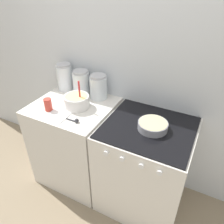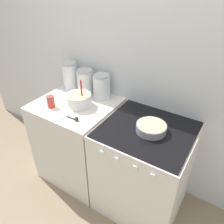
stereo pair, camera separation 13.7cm
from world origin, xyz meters
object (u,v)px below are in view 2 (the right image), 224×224
Objects in this scene: storage_jar_right at (102,88)px; stove at (143,169)px; baking_pan at (151,128)px; tin_can at (51,102)px; mixing_bowl at (79,99)px; storage_jar_middle at (86,83)px; storage_jar_left at (70,77)px.

stove is at bearing -21.39° from storage_jar_right.
storage_jar_right is (-0.59, 0.23, 0.54)m from stove.
baking_pan is 2.06× the size of tin_can.
mixing_bowl reaches higher than storage_jar_middle.
storage_jar_right reaches higher than baking_pan.
baking_pan is 1.00× the size of storage_jar_right.
storage_jar_middle is (-0.78, 0.23, 0.54)m from stove.
storage_jar_right is (0.19, 0.00, -0.00)m from storage_jar_middle.
storage_jar_left is 2.44× the size of tin_can.
mixing_bowl is at bearing -179.16° from stove.
stove is 0.48m from baking_pan.
mixing_bowl is 2.33× the size of tin_can.
storage_jar_right is (0.39, 0.00, -0.02)m from storage_jar_left.
baking_pan is at bearing -21.52° from storage_jar_right.
storage_jar_right reaches higher than stove.
tin_can is at bearing -124.62° from storage_jar_right.
mixing_bowl is 0.39m from storage_jar_left.
storage_jar_right is at bearing 0.00° from storage_jar_middle.
stove is at bearing -16.39° from storage_jar_middle.
storage_jar_right is (-0.62, 0.24, 0.07)m from baking_pan.
tin_can is (-0.19, -0.16, -0.01)m from mixing_bowl.
storage_jar_middle reaches higher than stove.
storage_jar_left reaches higher than baking_pan.
mixing_bowl is (-0.67, -0.01, 0.51)m from stove.
storage_jar_right reaches higher than tin_can.
storage_jar_left is at bearing 166.38° from baking_pan.
mixing_bowl is at bearing -109.38° from storage_jar_right.
storage_jar_left is at bearing 180.00° from storage_jar_middle.
tin_can is at bearing -170.26° from baking_pan.
baking_pan is 0.67m from storage_jar_right.
storage_jar_middle is at bearing 163.30° from baking_pan.
tin_can is (-0.89, -0.15, 0.02)m from baking_pan.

